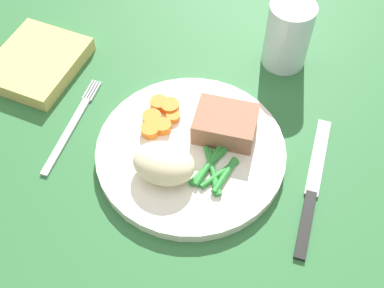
% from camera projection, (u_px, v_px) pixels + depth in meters
% --- Properties ---
extents(dining_table, '(1.20, 0.90, 0.02)m').
position_uv_depth(dining_table, '(197.00, 143.00, 0.64)').
color(dining_table, '#2D6B38').
rests_on(dining_table, ground).
extents(dinner_plate, '(0.24, 0.24, 0.02)m').
position_uv_depth(dinner_plate, '(192.00, 152.00, 0.61)').
color(dinner_plate, white).
rests_on(dinner_plate, dining_table).
extents(meat_portion, '(0.08, 0.06, 0.03)m').
position_uv_depth(meat_portion, '(225.00, 124.00, 0.61)').
color(meat_portion, '#936047').
rests_on(meat_portion, dinner_plate).
extents(mashed_potatoes, '(0.08, 0.06, 0.04)m').
position_uv_depth(mashed_potatoes, '(164.00, 163.00, 0.57)').
color(mashed_potatoes, beige).
rests_on(mashed_potatoes, dinner_plate).
extents(carrot_slices, '(0.05, 0.07, 0.01)m').
position_uv_depth(carrot_slices, '(160.00, 116.00, 0.63)').
color(carrot_slices, orange).
rests_on(carrot_slices, dinner_plate).
extents(green_beans, '(0.05, 0.09, 0.01)m').
position_uv_depth(green_beans, '(215.00, 168.00, 0.58)').
color(green_beans, '#2D8C38').
rests_on(green_beans, dinner_plate).
extents(fork, '(0.01, 0.17, 0.00)m').
position_uv_depth(fork, '(72.00, 126.00, 0.64)').
color(fork, silver).
rests_on(fork, dining_table).
extents(knife, '(0.02, 0.20, 0.01)m').
position_uv_depth(knife, '(312.00, 188.00, 0.59)').
color(knife, black).
rests_on(knife, dining_table).
extents(water_glass, '(0.07, 0.07, 0.10)m').
position_uv_depth(water_glass, '(287.00, 39.00, 0.68)').
color(water_glass, silver).
rests_on(water_glass, dining_table).
extents(napkin, '(0.13, 0.15, 0.02)m').
position_uv_depth(napkin, '(37.00, 63.00, 0.70)').
color(napkin, '#DBBC6B').
rests_on(napkin, dining_table).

